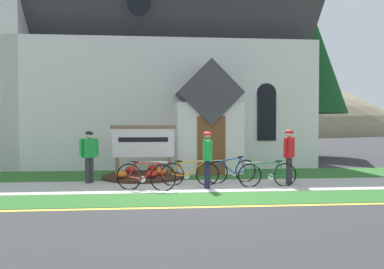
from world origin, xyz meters
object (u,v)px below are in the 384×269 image
Objects in this scene: cyclist_in_orange_jersey at (289,153)px; bicycle_orange at (190,173)px; church_sign at (143,143)px; roadside_conifer at (309,58)px; cyclist_in_blue_jersey at (207,155)px; bicycle_green at (145,176)px; bicycle_blue at (232,171)px; cyclist_in_yellow_jersey at (89,153)px; bicycle_red at (268,174)px.

bicycle_orange is at bearing 178.26° from cyclist_in_orange_jersey.
church_sign is 4.88m from cyclist_in_orange_jersey.
cyclist_in_orange_jersey is 11.13m from roadside_conifer.
church_sign reaches higher than cyclist_in_blue_jersey.
church_sign is 12.06m from roadside_conifer.
roadside_conifer is at bearing 49.19° from bicycle_green.
bicycle_blue is at bearing -30.05° from church_sign.
cyclist_in_yellow_jersey is at bearing 172.56° from cyclist_in_orange_jersey.
cyclist_in_yellow_jersey is 14.08m from roadside_conifer.
cyclist_in_orange_jersey is (4.28, 0.63, 0.58)m from bicycle_green.
bicycle_blue is at bearing -123.94° from roadside_conifer.
bicycle_blue reaches higher than bicycle_orange.
cyclist_in_yellow_jersey reaches higher than bicycle_orange.
bicycle_blue is 11.75m from roadside_conifer.
cyclist_in_blue_jersey reaches higher than bicycle_blue.
roadside_conifer reaches higher than cyclist_in_blue_jersey.
cyclist_in_blue_jersey is 0.19× the size of roadside_conifer.
bicycle_green is 1.03× the size of cyclist_in_yellow_jersey.
bicycle_orange is 0.99× the size of bicycle_red.
bicycle_red is 1.01m from cyclist_in_orange_jersey.
cyclist_in_blue_jersey is at bearing -133.06° from bicycle_blue.
church_sign is 1.35× the size of bicycle_blue.
bicycle_blue is (2.62, 1.09, -0.01)m from bicycle_green.
bicycle_red is 0.21× the size of roadside_conifer.
cyclist_in_yellow_jersey is (-4.38, 0.33, 0.55)m from bicycle_blue.
cyclist_in_blue_jersey reaches higher than bicycle_green.
bicycle_green is 3.54m from bicycle_red.
bicycle_blue is at bearing 22.60° from bicycle_green.
church_sign reaches higher than cyclist_in_orange_jersey.
cyclist_in_blue_jersey is (1.88, -2.55, -0.24)m from church_sign.
roadside_conifer is (8.56, 9.91, 5.00)m from bicycle_green.
bicycle_red is (2.25, -0.41, 0.00)m from bicycle_orange.
bicycle_green is 0.20× the size of roadside_conifer.
bicycle_green is at bearing -130.81° from roadside_conifer.
roadside_conifer is at bearing 55.06° from cyclist_in_blue_jersey.
bicycle_red is 1.89m from cyclist_in_blue_jersey.
cyclist_in_orange_jersey is at bearing -15.48° from bicycle_blue.
bicycle_red is at bearing -32.96° from church_sign.
bicycle_blue is 1.03× the size of cyclist_in_yellow_jersey.
bicycle_red is (0.91, -0.78, -0.01)m from bicycle_blue.
cyclist_in_blue_jersey is at bearing -124.94° from roadside_conifer.
cyclist_in_blue_jersey is 0.98× the size of cyclist_in_orange_jersey.
cyclist_in_blue_jersey is (0.45, -0.58, 0.57)m from bicycle_orange.
cyclist_in_orange_jersey reaches higher than cyclist_in_yellow_jersey.
bicycle_red reaches higher than bicycle_orange.
church_sign is 1.27× the size of bicycle_red.
bicycle_blue is (1.34, 0.37, 0.01)m from bicycle_orange.
church_sign is 1.38× the size of cyclist_in_blue_jersey.
church_sign is 1.28× the size of bicycle_orange.
bicycle_blue is (2.76, -1.60, -0.80)m from church_sign.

